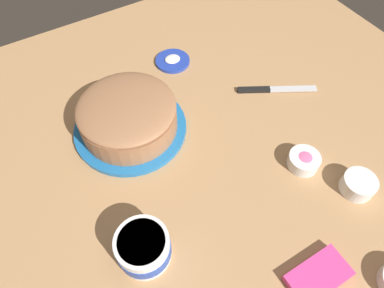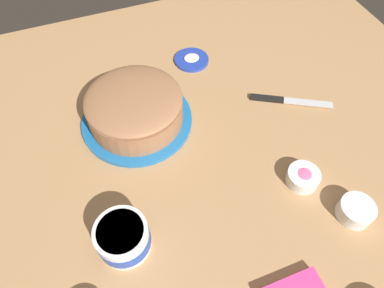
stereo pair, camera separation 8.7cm
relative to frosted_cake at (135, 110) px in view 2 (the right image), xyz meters
name	(u,v)px [view 2 (the right image)]	position (x,y,z in m)	size (l,w,h in m)	color
ground_plane	(224,170)	(-0.16, 0.23, -0.05)	(1.54, 1.54, 0.00)	tan
frosted_cake	(135,110)	(0.00, 0.00, 0.00)	(0.30, 0.30, 0.11)	#1E6BB2
frosting_tub	(123,238)	(0.12, 0.33, -0.01)	(0.12, 0.12, 0.08)	white
frosting_tub_lid	(192,60)	(-0.23, -0.18, -0.05)	(0.11, 0.11, 0.02)	#233DAD
spreading_knife	(284,100)	(-0.42, 0.08, -0.05)	(0.22, 0.13, 0.01)	silver
sprinkle_bowl_green	(356,210)	(-0.39, 0.45, -0.03)	(0.08, 0.08, 0.04)	white
sprinkle_bowl_pink	(303,177)	(-0.33, 0.33, -0.03)	(0.08, 0.08, 0.04)	white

